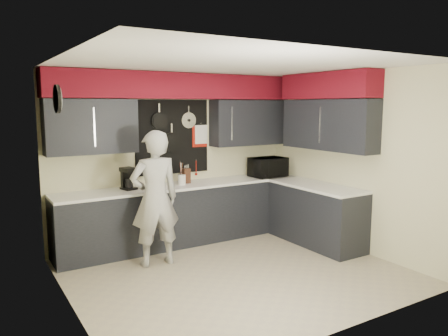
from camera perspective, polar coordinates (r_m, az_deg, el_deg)
ground at (r=5.73m, az=1.47°, el=-13.44°), size 4.00×4.00×0.00m
back_wall_assembly at (r=6.73m, az=-5.87°, el=7.27°), size 4.00×0.36×2.60m
right_wall_assembly at (r=6.71m, az=13.77°, el=6.50°), size 0.36×3.50×2.60m
left_wall_assembly at (r=4.64m, az=-19.73°, el=-1.96°), size 0.05×3.50×2.60m
base_cabinets at (r=6.75m, az=-0.24°, el=-6.00°), size 3.95×2.20×0.92m
microwave at (r=7.38m, az=5.75°, el=0.11°), size 0.59×0.41×0.32m
knife_block at (r=6.76m, az=-4.95°, el=-1.02°), size 0.11×0.11×0.23m
utensil_crock at (r=6.64m, az=-5.55°, el=-1.53°), size 0.12×0.12×0.15m
coffee_maker at (r=6.39m, az=-12.44°, el=-1.27°), size 0.22×0.25×0.32m
person at (r=5.82m, az=-9.01°, el=-3.97°), size 0.68×0.47×1.80m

